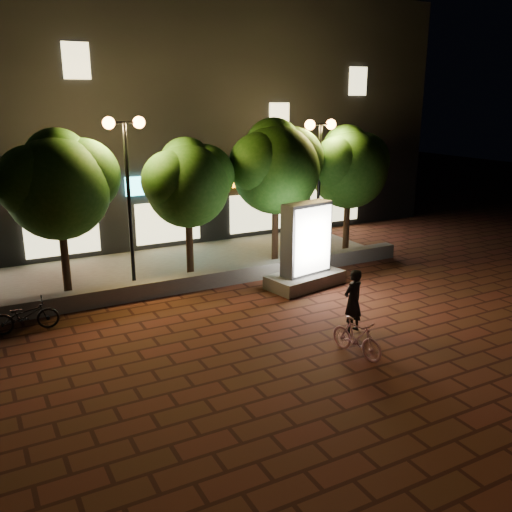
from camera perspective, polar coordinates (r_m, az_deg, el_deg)
ground at (r=13.96m, az=-0.48°, el=-8.33°), size 80.00×80.00×0.00m
retaining_wall at (r=17.27m, az=-6.66°, el=-2.69°), size 16.00×0.45×0.50m
sidewalk at (r=19.58m, az=-9.35°, el=-1.18°), size 16.00×5.00×0.08m
building_block at (r=24.98m, az=-14.91°, el=13.75°), size 28.00×8.12×11.30m
tree_left at (r=17.07m, az=-19.77°, el=7.30°), size 3.60×3.00×4.89m
tree_mid at (r=18.12m, az=-7.06°, el=7.83°), size 3.24×2.70×4.50m
tree_right at (r=19.50m, az=2.12°, el=9.55°), size 3.72×3.10×5.07m
tree_far_right at (r=21.30m, az=9.67°, el=9.35°), size 3.48×2.90×4.76m
street_lamp_left at (r=17.14m, az=-13.32°, el=9.80°), size 1.26×0.36×5.18m
street_lamp_right at (r=20.12m, az=6.63°, el=10.59°), size 1.26×0.36×4.98m
ad_kiosk at (r=17.32m, az=5.19°, el=0.31°), size 2.68×1.69×2.70m
scooter_pink at (r=13.04m, az=10.41°, el=-8.31°), size 0.67×1.53×0.89m
rider at (r=14.16m, az=10.04°, el=-4.61°), size 0.67×0.51×1.66m
scooter_parked at (r=15.26m, az=-22.85°, el=-5.73°), size 1.67×0.66×0.86m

